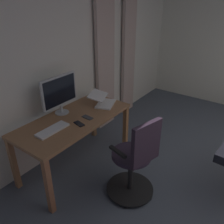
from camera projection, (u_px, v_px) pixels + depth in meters
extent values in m
cube|color=silver|center=(79.00, 53.00, 3.36)|extent=(5.30, 0.10, 2.72)
cube|color=#C3ACA1|center=(129.00, 51.00, 4.22)|extent=(0.36, 0.06, 2.40)
cube|color=#C3ACA1|center=(105.00, 58.00, 3.71)|extent=(0.43, 0.06, 2.40)
cube|color=#956542|center=(74.00, 119.00, 2.90)|extent=(1.53, 0.70, 0.04)
cube|color=#9B653B|center=(125.00, 128.00, 3.43)|extent=(0.06, 0.06, 0.70)
cube|color=#976040|center=(49.00, 187.00, 2.39)|extent=(0.06, 0.06, 0.70)
cube|color=#956C46|center=(94.00, 117.00, 3.75)|extent=(0.06, 0.06, 0.70)
cube|color=#976A44|center=(14.00, 164.00, 2.71)|extent=(0.06, 0.06, 0.70)
cylinder|color=black|center=(130.00, 188.00, 2.79)|extent=(0.56, 0.56, 0.02)
sphere|color=black|center=(145.00, 179.00, 2.94)|extent=(0.05, 0.05, 0.05)
sphere|color=black|center=(121.00, 175.00, 3.01)|extent=(0.05, 0.05, 0.05)
sphere|color=black|center=(108.00, 190.00, 2.78)|extent=(0.05, 0.05, 0.05)
sphere|color=black|center=(125.00, 206.00, 2.57)|extent=(0.05, 0.05, 0.05)
sphere|color=black|center=(149.00, 198.00, 2.67)|extent=(0.05, 0.05, 0.05)
cylinder|color=black|center=(130.00, 173.00, 2.68)|extent=(0.06, 0.06, 0.48)
cylinder|color=#2A202F|center=(131.00, 155.00, 2.56)|extent=(0.54, 0.54, 0.05)
cube|color=#2D202D|center=(146.00, 144.00, 2.30)|extent=(0.37, 0.14, 0.46)
cube|color=black|center=(118.00, 152.00, 2.38)|extent=(0.10, 0.24, 0.03)
cube|color=black|center=(145.00, 138.00, 2.61)|extent=(0.10, 0.24, 0.03)
cylinder|color=#B7BCC1|center=(62.00, 112.00, 3.02)|extent=(0.18, 0.18, 0.01)
cylinder|color=#B7BCC1|center=(62.00, 108.00, 2.99)|extent=(0.04, 0.04, 0.10)
cube|color=#B7BCC1|center=(59.00, 91.00, 2.88)|extent=(0.54, 0.03, 0.39)
cube|color=black|center=(60.00, 91.00, 2.87)|extent=(0.50, 0.01, 0.34)
cube|color=white|center=(53.00, 130.00, 2.62)|extent=(0.40, 0.14, 0.02)
cube|color=white|center=(106.00, 104.00, 3.24)|extent=(0.39, 0.32, 0.02)
cube|color=white|center=(98.00, 95.00, 3.21)|extent=(0.38, 0.32, 0.06)
ellipsoid|color=silver|center=(98.00, 97.00, 3.43)|extent=(0.06, 0.10, 0.04)
cube|color=black|center=(79.00, 124.00, 2.75)|extent=(0.10, 0.15, 0.01)
cube|color=#333338|center=(88.00, 117.00, 2.90)|extent=(0.08, 0.15, 0.01)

